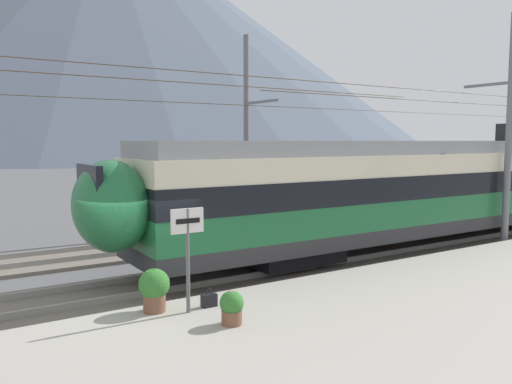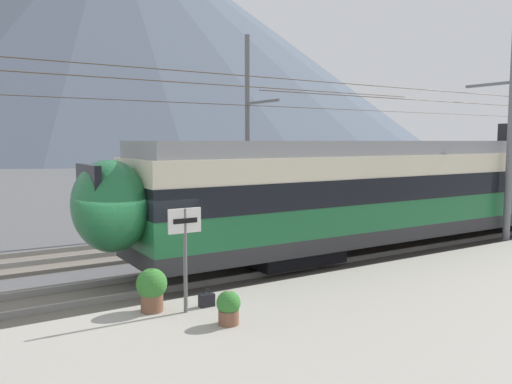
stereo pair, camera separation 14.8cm
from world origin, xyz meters
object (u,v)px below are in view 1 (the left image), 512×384
at_px(catenary_mast_mid, 506,129).
at_px(potted_plant_by_shelter, 154,287).
at_px(handbag_near_sign, 209,300).
at_px(train_far_track, 488,170).
at_px(platform_sign, 187,236).
at_px(potted_plant_platform_edge, 232,306).
at_px(train_near_platform, 440,185).
at_px(catenary_mast_far_side, 248,131).

xyz_separation_m(catenary_mast_mid, potted_plant_by_shelter, (-13.63, -0.91, -3.42)).
bearing_deg(potted_plant_by_shelter, handbag_near_sign, -16.67).
bearing_deg(train_far_track, potted_plant_by_shelter, -162.07).
height_order(catenary_mast_mid, handbag_near_sign, catenary_mast_mid).
bearing_deg(platform_sign, potted_plant_platform_edge, -69.51).
relative_size(train_far_track, potted_plant_platform_edge, 47.82).
xyz_separation_m(train_near_platform, catenary_mast_far_side, (-4.17, 6.79, 2.07)).
bearing_deg(potted_plant_platform_edge, catenary_mast_far_side, 56.81).
xyz_separation_m(train_near_platform, platform_sign, (-11.65, -2.95, -0.29)).
distance_m(catenary_mast_far_side, potted_plant_by_shelter, 12.78).
bearing_deg(train_near_platform, catenary_mast_mid, -48.59).
relative_size(potted_plant_platform_edge, potted_plant_by_shelter, 0.73).
bearing_deg(platform_sign, catenary_mast_far_side, 52.49).
xyz_separation_m(handbag_near_sign, potted_plant_by_shelter, (-1.09, 0.33, 0.37)).
distance_m(platform_sign, handbag_near_sign, 1.53).
height_order(catenary_mast_far_side, potted_plant_by_shelter, catenary_mast_far_side).
bearing_deg(potted_plant_platform_edge, platform_sign, 110.49).
relative_size(train_near_platform, platform_sign, 12.17).
height_order(catenary_mast_mid, platform_sign, catenary_mast_mid).
height_order(catenary_mast_mid, catenary_mast_far_side, catenary_mast_far_side).
bearing_deg(catenary_mast_far_side, potted_plant_by_shelter, -130.81).
xyz_separation_m(platform_sign, potted_plant_by_shelter, (-0.56, 0.43, -1.06)).
bearing_deg(potted_plant_platform_edge, catenary_mast_mid, 10.80).
xyz_separation_m(train_far_track, handbag_near_sign, (-21.37, -7.59, -1.73)).
bearing_deg(platform_sign, train_near_platform, 14.20).
relative_size(handbag_near_sign, potted_plant_by_shelter, 0.45).
bearing_deg(train_far_track, platform_sign, -160.64).
height_order(catenary_mast_mid, potted_plant_by_shelter, catenary_mast_mid).
bearing_deg(platform_sign, handbag_near_sign, 10.95).
relative_size(train_near_platform, catenary_mast_mid, 0.62).
bearing_deg(train_near_platform, platform_sign, -165.80).
bearing_deg(handbag_near_sign, platform_sign, -169.05).
xyz_separation_m(train_far_track, potted_plant_platform_edge, (-21.49, -8.77, -1.52)).
bearing_deg(train_near_platform, handbag_near_sign, -165.65).
distance_m(train_near_platform, handbag_near_sign, 11.61).
bearing_deg(catenary_mast_mid, platform_sign, -174.15).
distance_m(train_far_track, handbag_near_sign, 22.74).
height_order(train_near_platform, platform_sign, train_near_platform).
bearing_deg(handbag_near_sign, catenary_mast_far_side, 54.20).
bearing_deg(train_far_track, train_near_platform, -155.14).
relative_size(train_far_track, potted_plant_by_shelter, 34.94).
bearing_deg(handbag_near_sign, train_far_track, 19.56).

